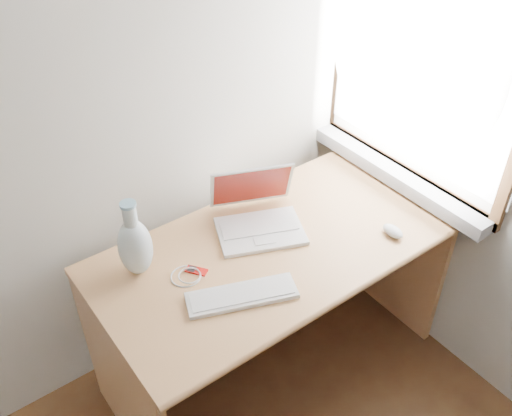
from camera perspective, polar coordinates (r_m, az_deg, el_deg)
window at (r=2.33m, az=15.83°, el=13.41°), size 0.11×0.99×1.10m
desk at (r=2.38m, az=0.58°, el=-6.32°), size 1.41×0.70×0.74m
laptop at (r=2.23m, az=-0.24°, el=-0.88°), size 0.39×0.39×0.23m
external_keyboard at (r=1.98m, az=-1.43°, el=-8.70°), size 0.40×0.25×0.02m
mouse at (r=2.28m, az=13.53°, el=-2.26°), size 0.06×0.10×0.03m
ipod at (r=2.09m, az=-5.98°, el=-6.23°), size 0.07×0.08×0.01m
cable_coil at (r=2.07m, az=-7.02°, el=-6.79°), size 0.14×0.14×0.01m
remote at (r=1.99m, az=-3.73°, el=-8.73°), size 0.05×0.08×0.01m
vase at (r=2.04m, az=-12.01°, el=-3.66°), size 0.12×0.12×0.31m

